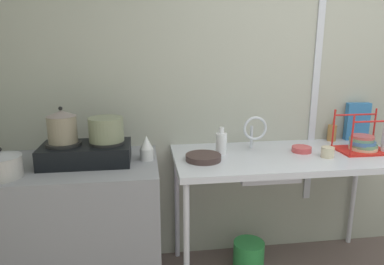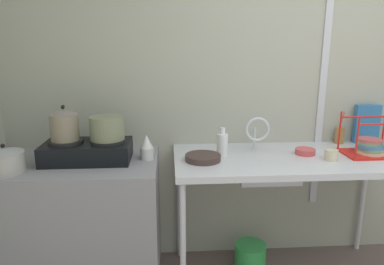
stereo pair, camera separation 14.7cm
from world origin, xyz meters
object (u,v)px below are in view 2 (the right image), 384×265
Objects in this scene: frying_pan at (203,158)px; bottle_by_sink at (222,144)px; pot_on_right_burner at (107,128)px; cup_by_rack at (331,155)px; percolator at (147,147)px; small_bowl_on_drainboard at (305,151)px; pot_on_left_burner at (64,124)px; faucet at (257,130)px; cereal_box at (367,124)px; sink_basin at (266,167)px; stove at (88,151)px; utensil_jar at (339,135)px; dish_rack at (370,147)px; bucket_on_floor at (250,258)px; pot_beside_stove at (5,160)px.

bottle_by_sink is at bearing 37.32° from frying_pan.
cup_by_rack is at bearing -3.95° from pot_on_right_burner.
bottle_by_sink is at bearing 4.55° from pot_on_right_burner.
percolator is 1.04m from small_bowl_on_drainboard.
bottle_by_sink is (0.97, 0.06, -0.16)m from pot_on_left_burner.
faucet reaches higher than cup_by_rack.
cereal_box reaches higher than frying_pan.
faucet is (-0.03, 0.13, 0.22)m from sink_basin.
sink_basin is at bearing -0.55° from pot_on_left_burner.
small_bowl_on_drainboard is (1.03, 0.03, -0.06)m from percolator.
percolator is at bearing 174.84° from cup_by_rack.
cereal_box is (0.54, 0.25, 0.12)m from small_bowl_on_drainboard.
utensil_jar is (1.74, 0.28, -0.00)m from stove.
cereal_box is at bearing 1.71° from utensil_jar.
dish_rack is 4.02× the size of cup_by_rack.
bucket_on_floor is (-0.06, 0.07, -0.70)m from sink_basin.
utensil_jar is at bearing 12.30° from pot_beside_stove.
pot_beside_stove is 2.40m from cereal_box.
small_bowl_on_drainboard is 0.46× the size of cereal_box.
dish_rack reaches higher than bucket_on_floor.
bucket_on_floor is at bearing 161.48° from cup_by_rack.
bottle_by_sink reaches higher than small_bowl_on_drainboard.
cup_by_rack is (1.15, -0.10, -0.04)m from percolator.
frying_pan is at bearing -3.17° from pot_on_left_burner.
sink_basin is at bearing -0.69° from pot_on_right_burner.
faucet is at bearing 166.25° from small_bowl_on_drainboard.
bottle_by_sink is at bearing 166.98° from cup_by_rack.
pot_on_right_burner is at bearing 179.31° from sink_basin.
dish_rack is at bearing 17.17° from cup_by_rack.
pot_beside_stove is 0.57× the size of sink_basin.
dish_rack is (1.68, -0.00, -0.15)m from pot_on_right_burner.
frying_pan is at bearing 176.49° from cup_by_rack.
cup_by_rack is (1.92, 0.09, -0.04)m from pot_beside_stove.
pot_on_left_burner is 0.57× the size of sink_basin.
pot_on_right_burner is 1.36m from bucket_on_floor.
dish_rack is (0.72, -0.12, -0.10)m from faucet.
faucet is 0.92m from bucket_on_floor.
stove is at bearing -178.73° from percolator.
pot_on_left_burner reaches higher than pot_beside_stove.
pot_beside_stove is 0.80m from percolator.
bottle_by_sink is at bearing -166.74° from faucet.
utensil_jar is 1.10m from bucket_on_floor.
bucket_on_floor is at bearing 177.46° from small_bowl_on_drainboard.
pot_on_left_burner reaches higher than sink_basin.
bucket_on_floor is (0.70, 0.05, -0.85)m from percolator.
pot_on_left_burner is at bearing 180.00° from stove.
cereal_box is (2.35, 0.48, 0.07)m from pot_beside_stove.
dish_rack is (0.69, 0.01, 0.12)m from sink_basin.
dish_rack is (1.10, 0.04, 0.03)m from frying_pan.
cup_by_rack is at bearing -3.51° from frying_pan.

